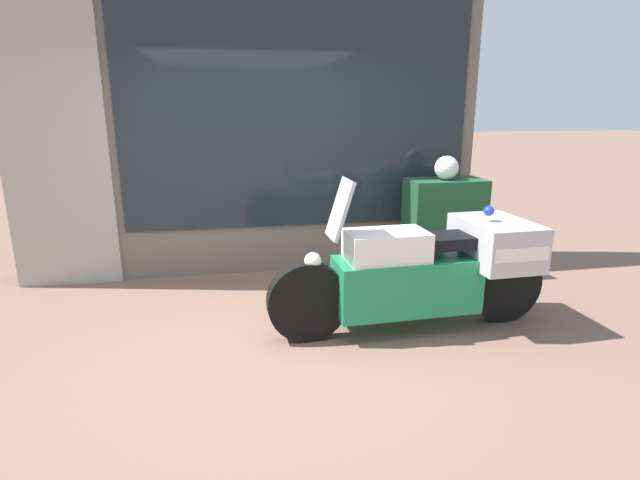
{
  "coord_description": "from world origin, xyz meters",
  "views": [
    {
      "loc": [
        -0.35,
        -3.8,
        1.9
      ],
      "look_at": [
        0.47,
        0.5,
        0.71
      ],
      "focal_mm": 28.0,
      "sensor_mm": 36.0,
      "label": 1
    }
  ],
  "objects": [
    {
      "name": "ground_plane",
      "position": [
        0.0,
        0.0,
        0.0
      ],
      "size": [
        60.0,
        60.0,
        0.0
      ],
      "primitive_type": "plane",
      "color": "#7A5B4C"
    },
    {
      "name": "shop_building",
      "position": [
        -0.42,
        2.0,
        1.89
      ],
      "size": [
        5.16,
        0.55,
        3.76
      ],
      "color": "#6B6056",
      "rests_on": "ground"
    },
    {
      "name": "window_display",
      "position": [
        0.45,
        2.03,
        0.47
      ],
      "size": [
        3.65,
        0.3,
        1.97
      ],
      "color": "slate",
      "rests_on": "ground"
    },
    {
      "name": "paramedic_motorcycle",
      "position": [
        1.35,
        0.0,
        0.55
      ],
      "size": [
        2.48,
        0.81,
        1.34
      ],
      "rotation": [
        0.0,
        0.0,
        3.17
      ],
      "color": "black",
      "rests_on": "ground"
    },
    {
      "name": "utility_cabinet",
      "position": [
        2.05,
        1.33,
        0.55
      ],
      "size": [
        0.84,
        0.49,
        1.1
      ],
      "primitive_type": "cube",
      "color": "#1E4C2D",
      "rests_on": "ground"
    },
    {
      "name": "white_helmet",
      "position": [
        2.03,
        1.3,
        1.23
      ],
      "size": [
        0.26,
        0.26,
        0.26
      ],
      "primitive_type": "sphere",
      "color": "white",
      "rests_on": "utility_cabinet"
    }
  ]
}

